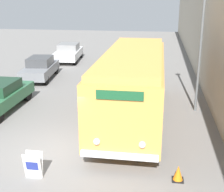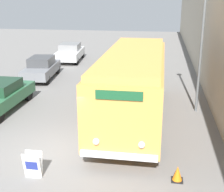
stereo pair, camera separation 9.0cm
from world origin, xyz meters
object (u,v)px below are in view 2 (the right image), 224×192
sign_board (33,165)px  traffic_cone (177,174)px  parked_car_far (70,52)px  streetlamp (204,18)px  vintage_bus (134,81)px  parked_car_mid (41,68)px

sign_board → traffic_cone: 4.49m
traffic_cone → sign_board: bearing=-173.4°
parked_car_far → traffic_cone: parked_car_far is taller
sign_board → streetlamp: size_ratio=0.12×
vintage_bus → traffic_cone: size_ratio=19.32×
sign_board → traffic_cone: size_ratio=1.72×
vintage_bus → sign_board: size_ratio=11.20×
sign_board → parked_car_far: (-4.03, 17.67, 0.34)m
vintage_bus → sign_board: vintage_bus is taller
sign_board → vintage_bus: bearing=64.4°
vintage_bus → streetlamp: (2.98, 1.40, 2.73)m
vintage_bus → parked_car_far: vintage_bus is taller
streetlamp → traffic_cone: (-1.12, -6.32, -4.25)m
parked_car_mid → parked_car_far: size_ratio=0.97×
parked_car_far → traffic_cone: bearing=-69.0°
traffic_cone → vintage_bus: bearing=110.6°
vintage_bus → sign_board: 6.18m
streetlamp → sign_board: bearing=-129.2°
sign_board → parked_car_mid: parked_car_mid is taller
vintage_bus → parked_car_mid: 9.31m
vintage_bus → streetlamp: size_ratio=1.37×
parked_car_mid → traffic_cone: size_ratio=8.98×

